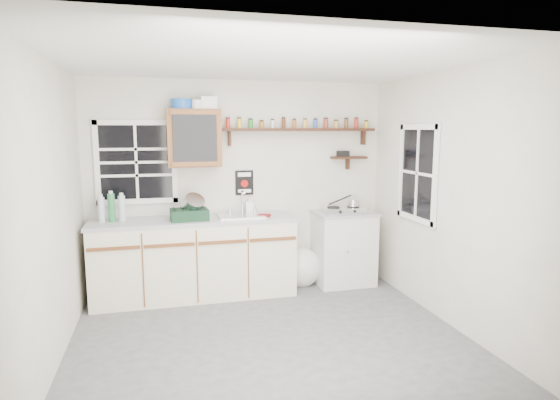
{
  "coord_description": "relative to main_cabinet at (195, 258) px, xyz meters",
  "views": [
    {
      "loc": [
        -0.92,
        -4.0,
        1.92
      ],
      "look_at": [
        0.23,
        0.55,
        1.21
      ],
      "focal_mm": 30.0,
      "sensor_mm": 36.0,
      "label": 1
    }
  ],
  "objects": [
    {
      "name": "room",
      "position": [
        0.58,
        -1.3,
        0.79
      ],
      "size": [
        3.64,
        3.24,
        2.54
      ],
      "color": "#4A4A4D",
      "rests_on": "ground"
    },
    {
      "name": "main_cabinet",
      "position": [
        0.0,
        0.0,
        0.0
      ],
      "size": [
        2.31,
        0.63,
        0.92
      ],
      "color": "beige",
      "rests_on": "floor"
    },
    {
      "name": "right_cabinet",
      "position": [
        1.83,
        0.03,
        -0.01
      ],
      "size": [
        0.73,
        0.57,
        0.91
      ],
      "color": "silver",
      "rests_on": "floor"
    },
    {
      "name": "sink",
      "position": [
        0.54,
        0.01,
        0.47
      ],
      "size": [
        0.52,
        0.44,
        0.29
      ],
      "color": "silver",
      "rests_on": "main_cabinet"
    },
    {
      "name": "upper_cabinet",
      "position": [
        0.03,
        0.14,
        1.36
      ],
      "size": [
        0.6,
        0.32,
        0.65
      ],
      "color": "brown",
      "rests_on": "wall_back"
    },
    {
      "name": "upper_cabinet_clutter",
      "position": [
        0.03,
        0.14,
        1.75
      ],
      "size": [
        0.51,
        0.24,
        0.14
      ],
      "color": "#1A53AB",
      "rests_on": "upper_cabinet"
    },
    {
      "name": "spice_shelf",
      "position": [
        1.31,
        0.21,
        1.47
      ],
      "size": [
        1.91,
        0.18,
        0.34
      ],
      "color": "black",
      "rests_on": "wall_back"
    },
    {
      "name": "secondary_shelf",
      "position": [
        1.94,
        0.22,
        1.12
      ],
      "size": [
        0.45,
        0.16,
        0.24
      ],
      "color": "black",
      "rests_on": "wall_back"
    },
    {
      "name": "warning_sign",
      "position": [
        0.63,
        0.29,
        0.82
      ],
      "size": [
        0.22,
        0.02,
        0.3
      ],
      "color": "black",
      "rests_on": "wall_back"
    },
    {
      "name": "window_back",
      "position": [
        -0.62,
        0.29,
        1.09
      ],
      "size": [
        0.93,
        0.03,
        0.98
      ],
      "color": "black",
      "rests_on": "wall_back"
    },
    {
      "name": "window_right",
      "position": [
        2.37,
        -0.75,
        0.99
      ],
      "size": [
        0.03,
        0.78,
        1.08
      ],
      "color": "black",
      "rests_on": "wall_back"
    },
    {
      "name": "water_bottles",
      "position": [
        -0.88,
        0.04,
        0.61
      ],
      "size": [
        0.29,
        0.11,
        0.34
      ],
      "color": "#AEC1CC",
      "rests_on": "main_cabinet"
    },
    {
      "name": "dish_rack",
      "position": [
        -0.04,
        -0.07,
        0.56
      ],
      "size": [
        0.42,
        0.33,
        0.31
      ],
      "rotation": [
        0.0,
        0.0,
        0.06
      ],
      "color": "black",
      "rests_on": "main_cabinet"
    },
    {
      "name": "soap_bottle",
      "position": [
        0.68,
        0.22,
        0.56
      ],
      "size": [
        0.11,
        0.11,
        0.21
      ],
      "primitive_type": "imported",
      "rotation": [
        0.0,
        0.0,
        -0.16
      ],
      "color": "white",
      "rests_on": "main_cabinet"
    },
    {
      "name": "rag",
      "position": [
        0.8,
        -0.07,
        0.47
      ],
      "size": [
        0.18,
        0.17,
        0.02
      ],
      "primitive_type": "cube",
      "rotation": [
        0.0,
        0.0,
        -0.34
      ],
      "color": "maroon",
      "rests_on": "main_cabinet"
    },
    {
      "name": "hotplate",
      "position": [
        1.82,
        0.01,
        0.48
      ],
      "size": [
        0.53,
        0.31,
        0.07
      ],
      "rotation": [
        0.0,
        0.0,
        -0.07
      ],
      "color": "silver",
      "rests_on": "right_cabinet"
    },
    {
      "name": "saucepan",
      "position": [
        1.94,
        0.01,
        0.56
      ],
      "size": [
        0.35,
        0.22,
        0.15
      ],
      "rotation": [
        0.0,
        0.0,
        -0.52
      ],
      "color": "silver",
      "rests_on": "hotplate"
    },
    {
      "name": "trash_bag",
      "position": [
        1.32,
        0.1,
        -0.24
      ],
      "size": [
        0.45,
        0.41,
        0.51
      ],
      "color": "silver",
      "rests_on": "floor"
    }
  ]
}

